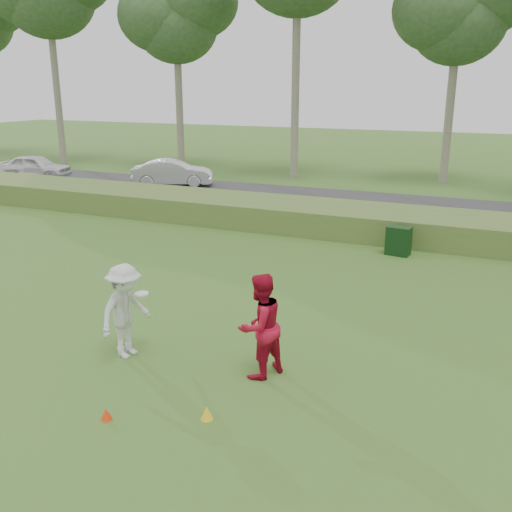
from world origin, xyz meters
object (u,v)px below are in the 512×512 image
at_px(cone_yellow, 207,413).
at_px(car_left, 36,167).
at_px(player_white, 125,311).
at_px(car_mid, 172,173).
at_px(player_red, 260,326).
at_px(cone_orange, 106,414).
at_px(utility_cabinet, 398,241).

xyz_separation_m(cone_yellow, car_left, (-19.99, 17.09, 0.61)).
height_order(player_white, cone_yellow, player_white).
relative_size(car_left, car_mid, 0.95).
bearing_deg(car_left, player_red, -140.96).
bearing_deg(player_red, cone_orange, -11.66).
relative_size(player_red, utility_cabinet, 2.17).
bearing_deg(cone_yellow, car_mid, 123.11).
xyz_separation_m(car_left, car_mid, (8.12, 1.11, 0.01)).
xyz_separation_m(player_red, utility_cabinet, (0.90, 8.78, -0.52)).
height_order(player_red, utility_cabinet, player_red).
bearing_deg(cone_orange, car_left, 136.25).
relative_size(cone_yellow, car_left, 0.06).
xyz_separation_m(player_red, cone_yellow, (-0.20, -1.66, -0.86)).
distance_m(player_red, car_left, 25.41).
bearing_deg(utility_cabinet, player_white, -104.44).
xyz_separation_m(utility_cabinet, car_left, (-21.09, 6.65, 0.27)).
height_order(car_left, car_mid, car_mid).
distance_m(cone_orange, car_mid, 21.55).
bearing_deg(car_mid, player_white, -175.50).
bearing_deg(cone_orange, player_red, 54.46).
height_order(cone_yellow, car_mid, car_mid).
bearing_deg(car_mid, cone_orange, -175.71).
distance_m(player_red, utility_cabinet, 8.84).
relative_size(utility_cabinet, car_mid, 0.22).
relative_size(cone_yellow, utility_cabinet, 0.25).
relative_size(player_white, player_red, 0.96).
bearing_deg(utility_cabinet, car_mid, 156.17).
xyz_separation_m(cone_orange, car_left, (-18.54, 17.75, 0.62)).
xyz_separation_m(player_white, cone_orange, (1.03, -2.01, -0.83)).
relative_size(cone_orange, car_mid, 0.05).
bearing_deg(player_white, car_left, 56.61).
height_order(cone_yellow, car_left, car_left).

